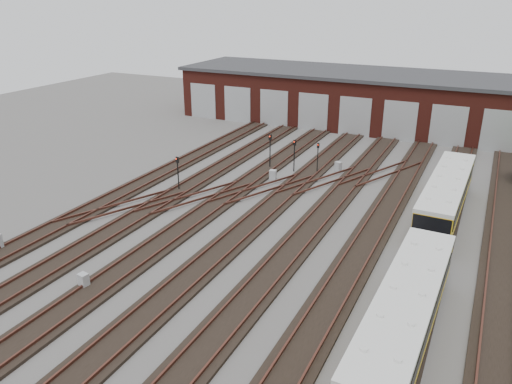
% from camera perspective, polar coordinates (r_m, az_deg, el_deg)
% --- Properties ---
extents(ground, '(120.00, 120.00, 0.00)m').
position_cam_1_polar(ground, '(28.52, -3.81, -10.58)').
color(ground, '#474542').
rests_on(ground, ground).
extents(track_network, '(30.40, 70.00, 0.33)m').
position_cam_1_polar(track_network, '(28.97, -3.53, -9.77)').
color(track_network, black).
rests_on(track_network, ground).
extents(maintenance_shed, '(51.00, 12.50, 6.35)m').
position_cam_1_polar(maintenance_shed, '(63.13, 14.52, 10.16)').
color(maintenance_shed, '#531B14').
rests_on(maintenance_shed, ground).
extents(metro_train, '(2.73, 45.38, 2.75)m').
position_cam_1_polar(metro_train, '(23.99, 16.57, -13.55)').
color(metro_train, black).
rests_on(metro_train, ground).
extents(signal_mast_0, '(0.29, 0.27, 2.95)m').
position_cam_1_polar(signal_mast_0, '(41.09, -8.93, 2.59)').
color(signal_mast_0, black).
rests_on(signal_mast_0, ground).
extents(signal_mast_1, '(0.27, 0.25, 3.26)m').
position_cam_1_polar(signal_mast_1, '(45.92, 1.62, 5.16)').
color(signal_mast_1, black).
rests_on(signal_mast_1, ground).
extents(signal_mast_2, '(0.26, 0.25, 2.97)m').
position_cam_1_polar(signal_mast_2, '(45.34, 4.40, 4.65)').
color(signal_mast_2, black).
rests_on(signal_mast_2, ground).
extents(signal_mast_3, '(0.23, 0.21, 2.80)m').
position_cam_1_polar(signal_mast_3, '(45.15, 7.07, 4.31)').
color(signal_mast_3, black).
rests_on(signal_mast_3, ground).
extents(relay_cabinet_1, '(0.64, 0.56, 0.95)m').
position_cam_1_polar(relay_cabinet_1, '(43.44, 1.94, 1.93)').
color(relay_cabinet_1, '#A0A1A5').
rests_on(relay_cabinet_1, ground).
extents(relay_cabinet_2, '(0.59, 0.51, 0.88)m').
position_cam_1_polar(relay_cabinet_2, '(29.61, -19.09, -9.56)').
color(relay_cabinet_2, '#A0A1A5').
rests_on(relay_cabinet_2, ground).
extents(relay_cabinet_3, '(0.68, 0.64, 0.90)m').
position_cam_1_polar(relay_cabinet_3, '(46.28, 9.38, 2.88)').
color(relay_cabinet_3, '#A0A1A5').
rests_on(relay_cabinet_3, ground).
extents(relay_cabinet_4, '(0.77, 0.70, 1.07)m').
position_cam_1_polar(relay_cabinet_4, '(33.90, 20.37, -5.40)').
color(relay_cabinet_4, '#A0A1A5').
rests_on(relay_cabinet_4, ground).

